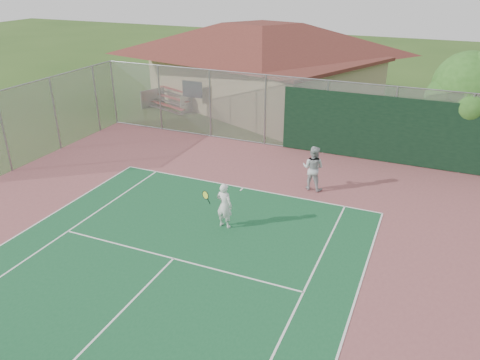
% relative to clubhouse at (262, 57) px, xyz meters
% --- Properties ---
extents(back_fence, '(20.08, 0.11, 3.53)m').
position_rel_clubhouse_xyz_m(back_fence, '(5.96, -6.94, -1.38)').
color(back_fence, gray).
rests_on(back_fence, ground).
extents(side_fence_left, '(0.08, 9.00, 3.50)m').
position_rel_clubhouse_xyz_m(side_fence_left, '(-6.15, -11.41, -1.30)').
color(side_fence_left, gray).
rests_on(side_fence_left, ground).
extents(clubhouse, '(16.50, 14.15, 6.01)m').
position_rel_clubhouse_xyz_m(clubhouse, '(0.00, 0.00, 0.00)').
color(clubhouse, tan).
rests_on(clubhouse, ground).
extents(bleachers, '(3.54, 2.69, 1.12)m').
position_rel_clubhouse_xyz_m(bleachers, '(-4.73, -3.17, -2.46)').
color(bleachers, maroon).
rests_on(bleachers, ground).
extents(tree, '(3.62, 3.42, 5.04)m').
position_rel_clubhouse_xyz_m(tree, '(11.70, -5.41, 0.26)').
color(tree, '#362613').
rests_on(tree, ground).
extents(player_white_front, '(1.03, 0.62, 1.62)m').
position_rel_clubhouse_xyz_m(player_white_front, '(4.45, -15.13, -2.23)').
color(player_white_front, silver).
rests_on(player_white_front, ground).
extents(player_grey_back, '(0.94, 0.76, 1.81)m').
position_rel_clubhouse_xyz_m(player_grey_back, '(6.42, -11.03, -2.15)').
color(player_grey_back, '#AEB1B4').
rests_on(player_grey_back, ground).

